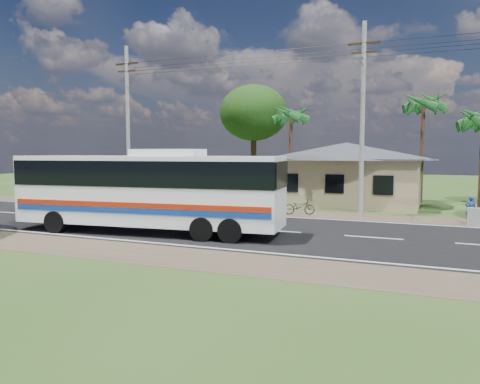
# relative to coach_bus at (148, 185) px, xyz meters

# --- Properties ---
(ground) EXTENTS (120.00, 120.00, 0.00)m
(ground) POSITION_rel_coach_bus_xyz_m (5.25, 2.75, -2.22)
(ground) COLOR #284619
(ground) RESTS_ON ground
(road) EXTENTS (120.00, 16.00, 0.03)m
(road) POSITION_rel_coach_bus_xyz_m (5.25, 2.75, -2.21)
(road) COLOR black
(road) RESTS_ON ground
(house) EXTENTS (12.40, 10.00, 5.00)m
(house) POSITION_rel_coach_bus_xyz_m (6.25, 15.75, 0.43)
(house) COLOR tan
(house) RESTS_ON ground
(utility_poles) EXTENTS (32.80, 2.22, 11.00)m
(utility_poles) POSITION_rel_coach_bus_xyz_m (7.92, 9.24, 3.55)
(utility_poles) COLOR #9E9E99
(utility_poles) RESTS_ON ground
(palm_mid) EXTENTS (2.80, 2.80, 8.20)m
(palm_mid) POSITION_rel_coach_bus_xyz_m (11.25, 18.25, 4.94)
(palm_mid) COLOR #47301E
(palm_mid) RESTS_ON ground
(palm_far) EXTENTS (2.80, 2.80, 7.70)m
(palm_far) POSITION_rel_coach_bus_xyz_m (1.25, 18.75, 4.46)
(palm_far) COLOR #47301E
(palm_far) RESTS_ON ground
(tree_behind_house) EXTENTS (6.00, 6.00, 9.61)m
(tree_behind_house) POSITION_rel_coach_bus_xyz_m (-2.75, 20.75, 4.90)
(tree_behind_house) COLOR #47301E
(tree_behind_house) RESTS_ON ground
(coach_bus) EXTENTS (12.69, 3.99, 3.88)m
(coach_bus) POSITION_rel_coach_bus_xyz_m (0.00, 0.00, 0.00)
(coach_bus) COLOR white
(coach_bus) RESTS_ON ground
(motorcycle) EXTENTS (1.93, 1.20, 0.96)m
(motorcycle) POSITION_rel_coach_bus_xyz_m (4.73, 8.89, -1.74)
(motorcycle) COLOR black
(motorcycle) RESTS_ON ground
(person) EXTENTS (0.56, 0.40, 1.47)m
(person) POSITION_rel_coach_bus_xyz_m (13.93, 8.96, -1.48)
(person) COLOR navy
(person) RESTS_ON ground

